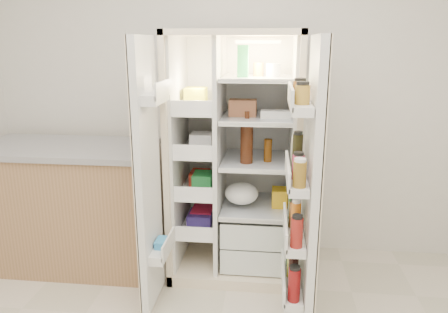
# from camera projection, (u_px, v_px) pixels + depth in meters

# --- Properties ---
(wall_back) EXTENTS (4.00, 0.02, 2.70)m
(wall_back) POSITION_uv_depth(u_px,v_px,m) (236.00, 90.00, 3.39)
(wall_back) COLOR silver
(wall_back) RESTS_ON floor
(refrigerator) EXTENTS (0.92, 0.70, 1.80)m
(refrigerator) POSITION_uv_depth(u_px,v_px,m) (238.00, 175.00, 3.22)
(refrigerator) COLOR beige
(refrigerator) RESTS_ON floor
(freezer_door) EXTENTS (0.15, 0.40, 1.72)m
(freezer_door) POSITION_uv_depth(u_px,v_px,m) (148.00, 179.00, 2.65)
(freezer_door) COLOR silver
(freezer_door) RESTS_ON floor
(fridge_door) EXTENTS (0.17, 0.58, 1.72)m
(fridge_door) POSITION_uv_depth(u_px,v_px,m) (308.00, 192.00, 2.47)
(fridge_door) COLOR silver
(fridge_door) RESTS_ON floor
(kitchen_counter) EXTENTS (1.33, 0.71, 0.97)m
(kitchen_counter) POSITION_uv_depth(u_px,v_px,m) (70.00, 205.00, 3.33)
(kitchen_counter) COLOR #98714C
(kitchen_counter) RESTS_ON floor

